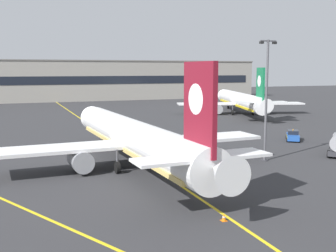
% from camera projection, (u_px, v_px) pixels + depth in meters
% --- Properties ---
extents(ground_plane, '(400.00, 400.00, 0.00)m').
position_uv_depth(ground_plane, '(199.00, 198.00, 36.05)').
color(ground_plane, '#2D2D30').
extents(taxiway_centreline, '(1.10, 180.00, 0.01)m').
position_uv_depth(taxiway_centreline, '(116.00, 142.00, 63.81)').
color(taxiway_centreline, yellow).
rests_on(taxiway_centreline, ground).
extents(taxiway_lead_in_stripe, '(27.09, 53.81, 0.01)m').
position_uv_depth(taxiway_lead_in_stripe, '(28.00, 210.00, 32.95)').
color(taxiway_lead_in_stripe, yellow).
rests_on(taxiway_lead_in_stripe, ground).
extents(airliner_foreground, '(32.18, 41.50, 11.65)m').
position_uv_depth(airliner_foreground, '(135.00, 138.00, 46.94)').
color(airliner_foreground, white).
rests_on(airliner_foreground, ground).
extents(airliner_background, '(31.52, 39.96, 11.45)m').
position_uv_depth(airliner_background, '(241.00, 101.00, 103.34)').
color(airliner_background, white).
rests_on(airliner_background, ground).
extents(apron_lamp_post, '(2.24, 0.90, 14.52)m').
position_uv_depth(apron_lamp_post, '(266.00, 99.00, 49.90)').
color(apron_lamp_post, '#515156').
rests_on(apron_lamp_post, ground).
extents(service_car_fourth, '(3.86, 4.48, 1.79)m').
position_uv_depth(service_car_fourth, '(293.00, 136.00, 65.20)').
color(service_car_fourth, '#2351A8').
rests_on(service_car_fourth, ground).
extents(safety_cone_by_nose_gear, '(0.44, 0.44, 0.55)m').
position_uv_depth(safety_cone_by_nose_gear, '(115.00, 141.00, 63.02)').
color(safety_cone_by_nose_gear, orange).
rests_on(safety_cone_by_nose_gear, ground).
extents(safety_cone_by_tail, '(0.44, 0.44, 0.55)m').
position_uv_depth(safety_cone_by_tail, '(224.00, 217.00, 30.60)').
color(safety_cone_by_tail, orange).
rests_on(safety_cone_by_tail, ground).
extents(terminal_building, '(142.46, 12.40, 14.35)m').
position_uv_depth(terminal_building, '(70.00, 80.00, 148.27)').
color(terminal_building, '#9E998E').
rests_on(terminal_building, ground).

